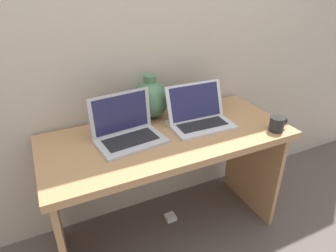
# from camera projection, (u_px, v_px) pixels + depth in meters

# --- Properties ---
(ground_plane) EXTENTS (6.00, 6.00, 0.00)m
(ground_plane) POSITION_uv_depth(u_px,v_px,m) (168.00, 230.00, 1.98)
(ground_plane) COLOR #564C47
(back_wall) EXTENTS (4.40, 0.04, 2.40)m
(back_wall) POSITION_uv_depth(u_px,v_px,m) (142.00, 38.00, 1.70)
(back_wall) COLOR #BCAD99
(back_wall) RESTS_ON ground
(desk) EXTENTS (1.38, 0.61, 0.74)m
(desk) POSITION_uv_depth(u_px,v_px,m) (168.00, 159.00, 1.71)
(desk) COLOR #AD7F51
(desk) RESTS_ON ground
(laptop_left) EXTENTS (0.37, 0.27, 0.24)m
(laptop_left) POSITION_uv_depth(u_px,v_px,m) (126.00, 128.00, 1.56)
(laptop_left) COLOR #B2B2B7
(laptop_left) RESTS_ON desk
(laptop_right) EXTENTS (0.36, 0.25, 0.23)m
(laptop_right) POSITION_uv_depth(u_px,v_px,m) (198.00, 114.00, 1.72)
(laptop_right) COLOR silver
(laptop_right) RESTS_ON desk
(green_vase) EXTENTS (0.22, 0.22, 0.26)m
(green_vase) POSITION_uv_depth(u_px,v_px,m) (151.00, 99.00, 1.78)
(green_vase) COLOR #47704C
(green_vase) RESTS_ON desk
(coffee_mug) EXTENTS (0.12, 0.08, 0.08)m
(coffee_mug) POSITION_uv_depth(u_px,v_px,m) (277.00, 124.00, 1.65)
(coffee_mug) COLOR black
(coffee_mug) RESTS_ON desk
(pen_cup) EXTENTS (0.06, 0.06, 0.18)m
(pen_cup) POSITION_uv_depth(u_px,v_px,m) (214.00, 98.00, 1.95)
(pen_cup) COLOR black
(pen_cup) RESTS_ON desk
(power_brick) EXTENTS (0.07, 0.07, 0.03)m
(power_brick) POSITION_uv_depth(u_px,v_px,m) (170.00, 217.00, 2.06)
(power_brick) COLOR white
(power_brick) RESTS_ON ground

